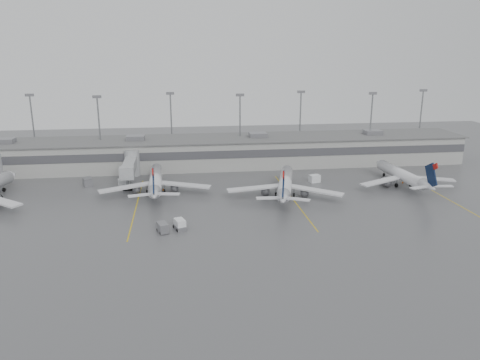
{
  "coord_description": "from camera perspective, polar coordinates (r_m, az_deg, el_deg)",
  "views": [
    {
      "loc": [
        -7.52,
        -74.75,
        33.08
      ],
      "look_at": [
        5.32,
        24.0,
        5.0
      ],
      "focal_mm": 35.0,
      "sensor_mm": 36.0,
      "label": 1
    }
  ],
  "objects": [
    {
      "name": "cone_c",
      "position": [
        112.21,
        -0.02,
        -1.22
      ],
      "size": [
        0.43,
        0.43,
        0.68
      ],
      "primitive_type": "cone",
      "color": "#FF6D05",
      "rests_on": "ground"
    },
    {
      "name": "gse_uld_b",
      "position": [
        119.85,
        -13.99,
        -0.29
      ],
      "size": [
        2.94,
        2.28,
        1.86
      ],
      "primitive_type": "cube",
      "rotation": [
        0.0,
        0.0,
        0.22
      ],
      "color": "white",
      "rests_on": "ground"
    },
    {
      "name": "light_masts",
      "position": [
        140.29,
        -4.29,
        7.07
      ],
      "size": [
        142.4,
        8.0,
        20.6
      ],
      "color": "gray",
      "rests_on": "ground"
    },
    {
      "name": "jet_far_right",
      "position": [
        122.5,
        19.3,
        0.54
      ],
      "size": [
        24.94,
        28.01,
        9.06
      ],
      "rotation": [
        0.0,
        0.0,
        0.06
      ],
      "color": "silver",
      "rests_on": "ground"
    },
    {
      "name": "baggage_tug",
      "position": [
        89.7,
        -7.34,
        -5.5
      ],
      "size": [
        2.79,
        3.51,
        1.98
      ],
      "rotation": [
        0.0,
        0.0,
        0.32
      ],
      "color": "white",
      "rests_on": "ground"
    },
    {
      "name": "gse_loader",
      "position": [
        122.46,
        -18.07,
        -0.23
      ],
      "size": [
        2.99,
        3.74,
        2.03
      ],
      "primitive_type": "cube",
      "rotation": [
        0.0,
        0.0,
        0.34
      ],
      "color": "slate",
      "rests_on": "ground"
    },
    {
      "name": "jet_bridge_right",
      "position": [
        124.64,
        -13.18,
        1.77
      ],
      "size": [
        4.0,
        17.2,
        7.0
      ],
      "color": "gray",
      "rests_on": "ground"
    },
    {
      "name": "cone_d",
      "position": [
        126.18,
        19.22,
        -0.2
      ],
      "size": [
        0.41,
        0.41,
        0.66
      ],
      "primitive_type": "cone",
      "color": "#FF6D05",
      "rests_on": "ground"
    },
    {
      "name": "baggage_cart",
      "position": [
        88.59,
        -9.42,
        -5.73
      ],
      "size": [
        2.46,
        3.24,
        1.84
      ],
      "rotation": [
        0.0,
        0.0,
        0.32
      ],
      "color": "slate",
      "rests_on": "ground"
    },
    {
      "name": "stand_markings",
      "position": [
        104.41,
        -2.9,
        -2.74
      ],
      "size": [
        105.25,
        40.0,
        0.01
      ],
      "color": "gold",
      "rests_on": "ground"
    },
    {
      "name": "jet_mid_left",
      "position": [
        111.88,
        -10.28,
        -0.14
      ],
      "size": [
        26.15,
        29.32,
        9.48
      ],
      "rotation": [
        0.0,
        0.0,
        0.02
      ],
      "color": "silver",
      "rests_on": "ground"
    },
    {
      "name": "jet_mid_right",
      "position": [
        108.0,
        5.52,
        -0.49
      ],
      "size": [
        25.84,
        29.34,
        9.69
      ],
      "rotation": [
        0.0,
        0.0,
        -0.26
      ],
      "color": "silver",
      "rests_on": "ground"
    },
    {
      "name": "cone_b",
      "position": [
        114.39,
        -9.36,
        -1.11
      ],
      "size": [
        0.39,
        0.39,
        0.62
      ],
      "primitive_type": "cone",
      "color": "#FF6D05",
      "rests_on": "ground"
    },
    {
      "name": "gse_uld_c",
      "position": [
        121.23,
        9.07,
        0.18
      ],
      "size": [
        3.07,
        2.47,
        1.89
      ],
      "primitive_type": "cube",
      "rotation": [
        0.0,
        0.0,
        0.29
      ],
      "color": "white",
      "rests_on": "ground"
    },
    {
      "name": "terminal",
      "position": [
        136.05,
        -4.08,
        3.44
      ],
      "size": [
        152.0,
        17.0,
        9.45
      ],
      "color": "#A3A49F",
      "rests_on": "ground"
    },
    {
      "name": "ground",
      "position": [
        82.09,
        -1.54,
        -8.02
      ],
      "size": [
        260.0,
        260.0,
        0.0
      ],
      "primitive_type": "plane",
      "color": "#515053",
      "rests_on": "ground"
    }
  ]
}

